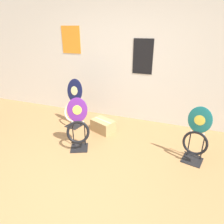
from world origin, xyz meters
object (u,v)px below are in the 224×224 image
toilet_seat_display_teal_sax (197,136)px  toilet_seat_display_navy_moon (73,106)px  toilet_seat_display_purple_note (78,128)px  storage_box (103,126)px

toilet_seat_display_teal_sax → toilet_seat_display_navy_moon: size_ratio=0.92×
toilet_seat_display_teal_sax → toilet_seat_display_purple_note: (-1.78, -0.30, -0.05)m
toilet_seat_display_navy_moon → storage_box: toilet_seat_display_navy_moon is taller
toilet_seat_display_navy_moon → toilet_seat_display_teal_sax: bearing=-10.1°
toilet_seat_display_teal_sax → toilet_seat_display_purple_note: bearing=-170.6°
toilet_seat_display_purple_note → storage_box: size_ratio=1.71×
toilet_seat_display_purple_note → toilet_seat_display_teal_sax: bearing=9.4°
toilet_seat_display_navy_moon → toilet_seat_display_purple_note: toilet_seat_display_navy_moon is taller
toilet_seat_display_teal_sax → toilet_seat_display_purple_note: toilet_seat_display_teal_sax is taller
toilet_seat_display_purple_note → storage_box: toilet_seat_display_purple_note is taller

